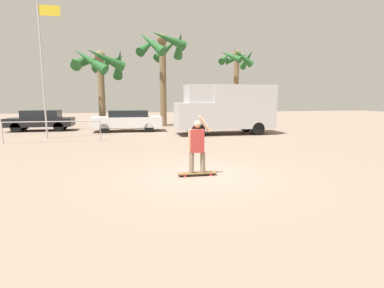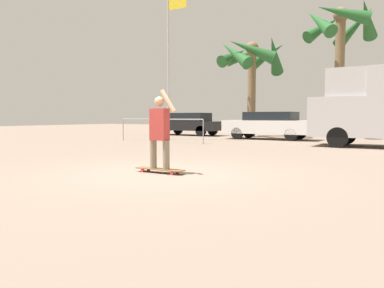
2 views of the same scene
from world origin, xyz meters
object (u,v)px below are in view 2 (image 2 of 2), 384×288
Objects in this scene: palm_tree_far_left at (251,58)px; flagpole at (170,57)px; parked_car_white at (269,125)px; parked_car_black at (189,123)px; skateboard at (160,169)px; palm_tree_center_background at (341,32)px; person_skateboarder at (159,129)px.

flagpole is (-2.42, -4.80, -0.39)m from palm_tree_far_left.
parked_car_black is (-5.79, 1.51, -0.01)m from parked_car_white.
palm_tree_far_left reaches higher than parked_car_black.
flagpole is at bearing -70.39° from parked_car_black.
parked_car_black is at bearing 109.61° from flagpole.
parked_car_black is 5.77m from flagpole.
palm_tree_center_background is at bearing 87.33° from skateboard.
palm_tree_center_background is at bearing 87.33° from person_skateboarder.
palm_tree_center_background reaches higher than skateboard.
skateboard is 0.24× the size of parked_car_white.
parked_car_white is at bearing -14.61° from parked_car_black.
flagpole is at bearing -145.70° from parked_car_white.
palm_tree_center_background is at bearing 11.64° from parked_car_black.
parked_car_black is 0.58× the size of flagpole.
flagpole is at bearing 123.61° from skateboard.
person_skateboarder is 0.22× the size of palm_tree_center_background.
skateboard is at bearing -92.67° from palm_tree_center_background.
parked_car_black is at bearing -168.36° from palm_tree_center_background.
skateboard is 12.54m from parked_car_white.
skateboard is at bearing -80.49° from parked_car_white.
parked_car_white is (-2.07, 12.35, 0.68)m from skateboard.
palm_tree_far_left is (-3.88, 14.26, 4.46)m from skateboard.
parked_car_white is at bearing 99.51° from skateboard.
parked_car_white is 5.98m from parked_car_black.
person_skateboarder is at bearing -80.49° from parked_car_white.
palm_tree_far_left is 0.79× the size of flagpole.
person_skateboarder is 15.22m from palm_tree_far_left.
person_skateboarder is (-0.00, 0.00, 0.84)m from skateboard.
parked_car_white is 1.08× the size of parked_car_black.
palm_tree_center_background is 1.01× the size of flagpole.
skateboard is at bearing -0.00° from person_skateboarder.
parked_car_white is (-2.07, 12.35, -0.16)m from person_skateboarder.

